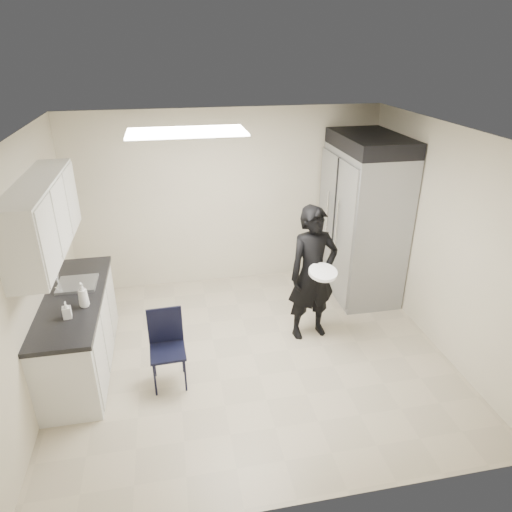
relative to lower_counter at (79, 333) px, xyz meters
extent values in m
plane|color=tan|center=(1.95, -0.20, -0.43)|extent=(4.50, 4.50, 0.00)
plane|color=white|center=(1.95, -0.20, 2.17)|extent=(4.50, 4.50, 0.00)
plane|color=beige|center=(1.95, 1.80, 0.87)|extent=(4.50, 0.00, 4.50)
plane|color=beige|center=(-0.30, -0.20, 0.87)|extent=(0.00, 4.00, 4.00)
plane|color=beige|center=(4.20, -0.20, 0.87)|extent=(0.00, 4.00, 4.00)
cube|color=white|center=(1.35, 0.20, 2.14)|extent=(1.20, 0.60, 0.02)
cube|color=silver|center=(0.00, 0.00, 0.00)|extent=(0.60, 1.90, 0.86)
cube|color=black|center=(0.00, 0.00, 0.46)|extent=(0.64, 1.95, 0.05)
cube|color=gray|center=(0.02, 0.25, 0.44)|extent=(0.42, 0.40, 0.14)
cylinder|color=silver|center=(-0.18, 0.25, 0.59)|extent=(0.02, 0.02, 0.24)
cube|color=silver|center=(-0.13, 0.00, 1.40)|extent=(0.35, 1.80, 0.75)
cube|color=black|center=(-0.19, 1.15, 1.19)|extent=(0.22, 0.30, 0.35)
cube|color=yellow|center=(-0.29, -0.10, 0.79)|extent=(0.00, 0.12, 0.07)
cube|color=yellow|center=(-0.29, 0.10, 0.75)|extent=(0.00, 0.12, 0.07)
cube|color=gray|center=(3.78, 1.07, 0.62)|extent=(0.80, 1.35, 2.10)
cube|color=black|center=(3.78, 1.07, 1.77)|extent=(0.80, 1.35, 0.20)
cube|color=black|center=(0.97, -0.52, -0.01)|extent=(0.38, 0.38, 0.83)
imported|color=black|center=(2.75, 0.10, 0.43)|extent=(0.68, 0.51, 1.71)
cylinder|color=white|center=(2.78, -0.15, 0.57)|extent=(0.38, 0.38, 0.04)
imported|color=silver|center=(0.17, -0.24, 0.62)|extent=(0.14, 0.14, 0.27)
imported|color=silver|center=(0.03, -0.44, 0.57)|extent=(0.09, 0.09, 0.18)
camera|label=1|loc=(1.14, -4.57, 2.98)|focal=32.00mm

